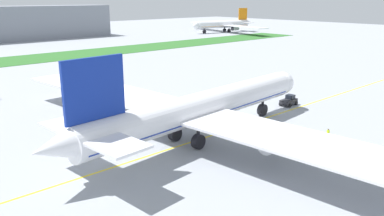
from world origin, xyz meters
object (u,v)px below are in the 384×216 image
Objects in this scene: ground_crew_marshaller_front at (302,146)px; parked_airliner_far_centre at (224,24)px; pushback_tug at (289,101)px; ground_crew_wingwalker_port at (203,121)px; ground_crew_wingwalker_starboard at (328,132)px; airliner_foreground at (198,109)px.

parked_airliner_far_centre is (143.19, 151.56, 4.27)m from ground_crew_marshaller_front.
ground_crew_wingwalker_port is (-23.61, 1.96, 0.05)m from pushback_tug.
ground_crew_wingwalker_starboard is at bearing 4.06° from ground_crew_marshaller_front.
ground_crew_wingwalker_port is 21.28m from ground_crew_wingwalker_starboard.
airliner_foreground is at bearing -137.73° from parked_airliner_far_centre.
airliner_foreground is at bearing 118.67° from ground_crew_marshaller_front.
ground_crew_marshaller_front is 0.02× the size of parked_airliner_far_centre.
pushback_tug is 0.08× the size of parked_airliner_far_centre.
parked_airliner_far_centre reaches higher than ground_crew_wingwalker_starboard.
ground_crew_wingwalker_port reaches higher than ground_crew_wingwalker_starboard.
ground_crew_marshaller_front is at bearing -175.94° from ground_crew_wingwalker_starboard.
pushback_tug is 3.41× the size of ground_crew_wingwalker_port.
parked_airliner_far_centre is (122.12, 134.80, 4.24)m from pushback_tug.
ground_crew_marshaller_front is (-21.07, -16.76, -0.03)m from pushback_tug.
pushback_tug is 20.37m from ground_crew_wingwalker_starboard.
ground_crew_wingwalker_port is 0.02× the size of parked_airliner_far_centre.
pushback_tug is at bearing 4.85° from airliner_foreground.
airliner_foreground reaches higher than ground_crew_marshaller_front.
parked_airliner_far_centre is at bearing 47.82° from pushback_tug.
pushback_tug is at bearing 38.50° from ground_crew_marshaller_front.
ground_crew_wingwalker_port is at bearing -137.65° from parked_airliner_far_centre.
airliner_foreground is 204.07m from parked_airliner_far_centre.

